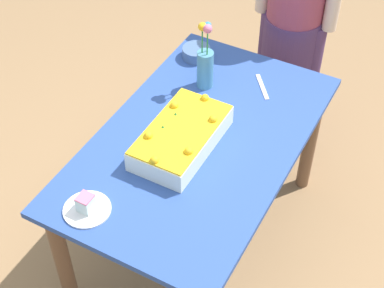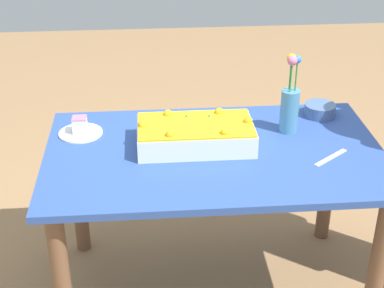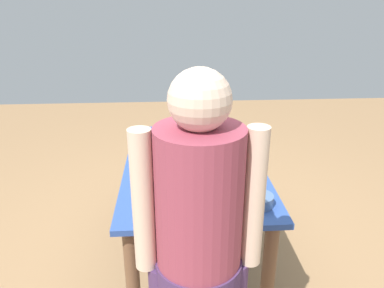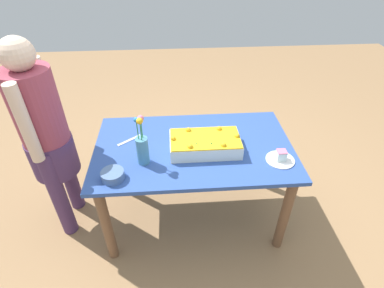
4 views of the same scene
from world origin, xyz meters
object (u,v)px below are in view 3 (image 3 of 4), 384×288
at_px(cake_knife, 179,201).
at_px(fruit_bowl, 259,200).
at_px(sheet_cake, 200,150).
at_px(flower_vase, 226,167).
at_px(serving_plate_with_slice, 214,128).
at_px(person_standing, 199,246).

distance_m(cake_knife, fruit_bowl, 0.39).
relative_size(sheet_cake, fruit_bowl, 3.35).
relative_size(sheet_cake, cake_knife, 2.50).
bearing_deg(flower_vase, fruit_bowl, 38.30).
xyz_separation_m(cake_knife, flower_vase, (-0.12, 0.25, 0.12)).
bearing_deg(fruit_bowl, serving_plate_with_slice, -174.95).
xyz_separation_m(sheet_cake, person_standing, (1.06, -0.09, 0.08)).
relative_size(cake_knife, fruit_bowl, 1.34).
bearing_deg(cake_knife, serving_plate_with_slice, -53.69).
bearing_deg(cake_knife, fruit_bowl, -136.40).
xyz_separation_m(serving_plate_with_slice, person_standing, (1.55, -0.24, 0.11)).
xyz_separation_m(sheet_cake, fruit_bowl, (0.59, 0.24, -0.02)).
relative_size(flower_vase, fruit_bowl, 2.46).
height_order(serving_plate_with_slice, person_standing, person_standing).
height_order(serving_plate_with_slice, fruit_bowl, serving_plate_with_slice).
distance_m(flower_vase, person_standing, 0.68).
relative_size(cake_knife, flower_vase, 0.55).
height_order(cake_knife, flower_vase, flower_vase).
height_order(sheet_cake, person_standing, person_standing).
xyz_separation_m(fruit_bowl, person_standing, (0.47, -0.34, 0.10)).
relative_size(serving_plate_with_slice, cake_knife, 0.99).
bearing_deg(person_standing, sheet_cake, -5.02).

